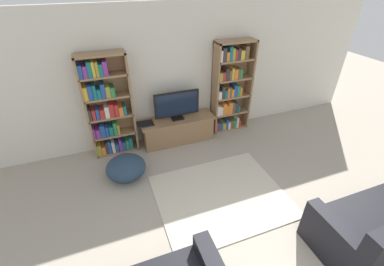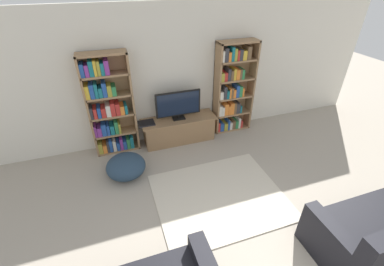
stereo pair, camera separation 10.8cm
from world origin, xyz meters
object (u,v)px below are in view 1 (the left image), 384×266
at_px(bookshelf_left, 107,109).
at_px(beanbag_ottoman, 126,168).
at_px(tv_stand, 178,130).
at_px(bookshelf_right, 230,89).
at_px(laptop, 145,124).
at_px(couch_right_sofa, 381,229).
at_px(television, 177,105).

height_order(bookshelf_left, beanbag_ottoman, bookshelf_left).
bearing_deg(tv_stand, beanbag_ottoman, -147.54).
bearing_deg(bookshelf_left, tv_stand, -5.00).
height_order(bookshelf_right, beanbag_ottoman, bookshelf_right).
height_order(bookshelf_right, laptop, bookshelf_right).
relative_size(bookshelf_right, laptop, 6.08).
height_order(laptop, beanbag_ottoman, laptop).
height_order(laptop, couch_right_sofa, couch_right_sofa).
bearing_deg(couch_right_sofa, beanbag_ottoman, 138.98).
relative_size(bookshelf_left, couch_right_sofa, 1.17).
bearing_deg(beanbag_ottoman, bookshelf_left, 97.12).
xyz_separation_m(bookshelf_right, couch_right_sofa, (0.46, -3.29, -0.64)).
bearing_deg(television, laptop, 178.96).
xyz_separation_m(tv_stand, beanbag_ottoman, (-1.16, -0.74, -0.07)).
height_order(bookshelf_left, bookshelf_right, same).
bearing_deg(beanbag_ottoman, bookshelf_right, 19.90).
distance_m(bookshelf_left, laptop, 0.74).
bearing_deg(couch_right_sofa, tv_stand, 117.32).
bearing_deg(bookshelf_left, laptop, -9.34).
height_order(tv_stand, couch_right_sofa, couch_right_sofa).
distance_m(bookshelf_left, television, 1.28).
height_order(bookshelf_right, couch_right_sofa, bookshelf_right).
distance_m(bookshelf_left, bookshelf_right, 2.45).
bearing_deg(laptop, bookshelf_left, 170.66).
xyz_separation_m(television, laptop, (-0.64, 0.01, -0.29)).
height_order(bookshelf_left, tv_stand, bookshelf_left).
xyz_separation_m(bookshelf_left, couch_right_sofa, (2.91, -3.29, -0.62)).
relative_size(bookshelf_right, tv_stand, 1.28).
relative_size(bookshelf_right, television, 2.15).
bearing_deg(couch_right_sofa, bookshelf_right, 97.91).
height_order(television, beanbag_ottoman, television).
bearing_deg(bookshelf_right, couch_right_sofa, -82.09).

